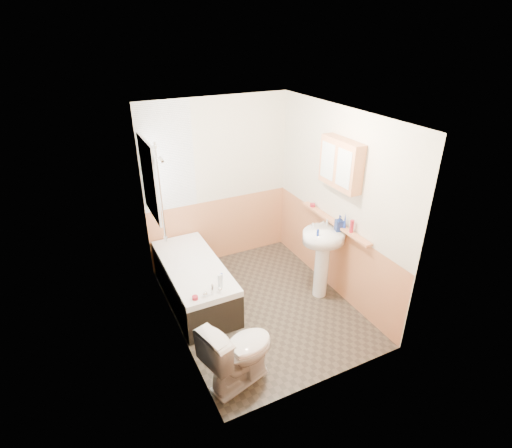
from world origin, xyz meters
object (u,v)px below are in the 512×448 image
at_px(bathtub, 194,281).
at_px(sink, 323,250).
at_px(pine_shelf, 334,222).
at_px(medicine_cabinet, 341,164).
at_px(toilet, 239,352).

distance_m(bathtub, sink, 1.75).
bearing_deg(pine_shelf, bathtub, 161.81).
xyz_separation_m(bathtub, pine_shelf, (1.77, -0.58, 0.75)).
relative_size(bathtub, medicine_cabinet, 2.51).
xyz_separation_m(bathtub, medicine_cabinet, (1.74, -0.64, 1.56)).
bearing_deg(medicine_cabinet, toilet, -153.20).
distance_m(sink, medicine_cabinet, 1.16).
bearing_deg(bathtub, toilet, -91.12).
bearing_deg(pine_shelf, toilet, -152.19).
height_order(bathtub, pine_shelf, pine_shelf).
relative_size(bathtub, sink, 1.48).
height_order(bathtub, sink, sink).
bearing_deg(sink, bathtub, 164.90).
distance_m(bathtub, pine_shelf, 2.01).
bearing_deg(sink, toilet, -143.72).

